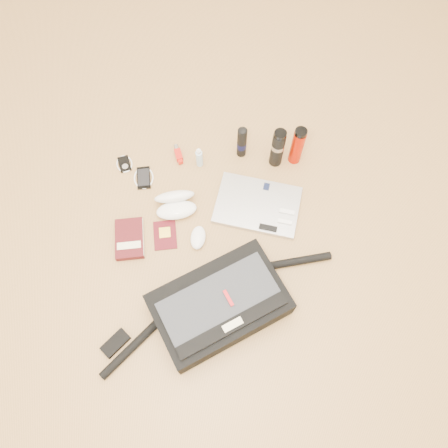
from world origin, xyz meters
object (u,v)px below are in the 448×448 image
at_px(messenger_bag, 219,305).
at_px(laptop, 258,205).
at_px(book, 130,239).
at_px(thermos_red, 297,146).
at_px(thermos_black, 278,148).

distance_m(messenger_bag, laptop, 0.50).
bearing_deg(book, laptop, 10.15).
height_order(messenger_bag, book, messenger_bag).
height_order(messenger_bag, laptop, messenger_bag).
height_order(messenger_bag, thermos_red, thermos_red).
bearing_deg(laptop, thermos_red, 67.46).
bearing_deg(messenger_bag, book, 114.05).
bearing_deg(thermos_black, messenger_bag, -119.62).
bearing_deg(book, thermos_red, 23.21).
xyz_separation_m(messenger_bag, book, (-0.33, 0.36, -0.05)).
xyz_separation_m(laptop, thermos_red, (0.22, 0.22, 0.10)).
bearing_deg(laptop, book, -150.73).
relative_size(laptop, thermos_black, 1.92).
xyz_separation_m(book, thermos_black, (0.71, 0.29, 0.10)).
height_order(messenger_bag, thermos_black, thermos_black).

